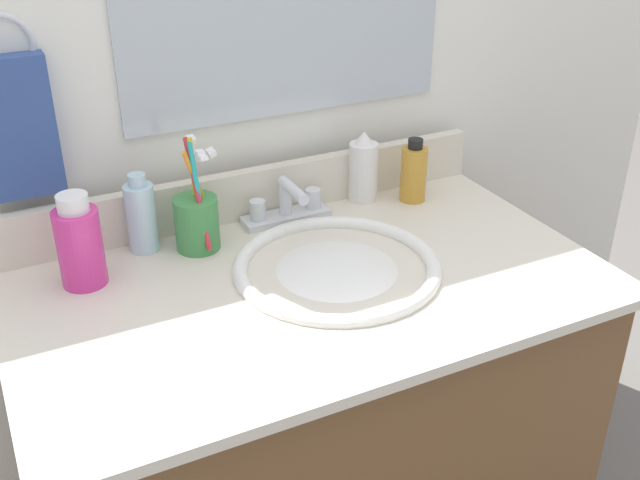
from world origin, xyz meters
TOP-DOWN VIEW (x-y plane):
  - vanity_cabinet at (0.00, 0.00)m, footprint 0.88×0.49m
  - countertop at (0.00, 0.00)m, footprint 0.92×0.54m
  - backsplash at (0.00, 0.26)m, footprint 0.92×0.02m
  - back_wall at (0.00, 0.32)m, footprint 2.02×0.04m
  - towel_ring at (-0.36, 0.30)m, footprint 0.10×0.01m
  - hand_towel at (-0.36, 0.28)m, footprint 0.11×0.04m
  - sink_basin at (0.05, 0.01)m, footprint 0.33×0.33m
  - faucet at (0.05, 0.21)m, footprint 0.16×0.10m
  - bottle_soap_pink at (-0.31, 0.15)m, footprint 0.07×0.07m
  - bottle_lotion_white at (0.22, 0.23)m, footprint 0.05×0.05m
  - bottle_gel_clear at (-0.20, 0.22)m, footprint 0.05×0.05m
  - bottle_oil_amber at (0.30, 0.19)m, footprint 0.05×0.05m
  - cup_green at (-0.12, 0.18)m, footprint 0.08×0.09m

SIDE VIEW (x-z plane):
  - vanity_cabinet at x=0.00m, z-range 0.00..0.72m
  - back_wall at x=0.00m, z-range 0.00..1.30m
  - sink_basin at x=0.05m, z-range 0.66..0.77m
  - countertop at x=0.00m, z-range 0.72..0.74m
  - faucet at x=0.05m, z-range 0.73..0.81m
  - backsplash at x=0.00m, z-range 0.74..0.83m
  - cup_green at x=-0.12m, z-range 0.70..0.89m
  - bottle_oil_amber at x=0.30m, z-range 0.74..0.86m
  - bottle_gel_clear at x=-0.20m, z-range 0.74..0.87m
  - bottle_lotion_white at x=0.22m, z-range 0.74..0.87m
  - bottle_soap_pink at x=-0.31m, z-range 0.74..0.88m
  - hand_towel at x=-0.36m, z-range 0.85..1.07m
  - towel_ring at x=-0.36m, z-range 1.03..1.13m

